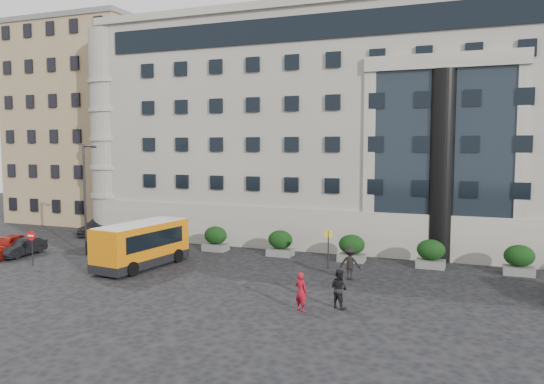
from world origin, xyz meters
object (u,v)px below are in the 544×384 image
Objects in this scene: hedge_d at (431,254)px; parked_car_b at (22,247)px; street_lamp at (85,195)px; parked_car_d at (122,224)px; hedge_b at (280,243)px; parked_car_a at (7,245)px; hedge_a at (216,238)px; pedestrian_a at (301,292)px; pedestrian_c at (350,263)px; red_truck at (175,212)px; hedge_e at (519,260)px; bus_stop_sign at (328,242)px; hedge_c at (352,248)px; no_entry_sign at (32,241)px; minibus at (142,243)px; parked_car_c at (101,226)px; pedestrian_b at (339,288)px.

parked_car_b is at bearing -166.36° from hedge_d.
parked_car_d is at bearing 112.68° from street_lamp.
parked_car_b is (-17.32, -6.73, -0.30)m from hedge_b.
parked_car_a is 1.18× the size of parked_car_b.
hedge_a is 0.98× the size of pedestrian_a.
street_lamp reaches higher than pedestrian_c.
hedge_d is at bearing -26.39° from red_truck.
hedge_b and hedge_e have the same top height.
pedestrian_c is (1.89, -2.08, -0.75)m from bus_stop_sign.
hedge_b is 19.56m from parked_car_a.
hedge_e is at bearing 0.00° from hedge_c.
hedge_b is 12.79m from pedestrian_a.
hedge_c is 23.51m from parked_car_b.
street_lamp is 1.69× the size of red_truck.
pedestrian_c is at bearing -0.23° from street_lamp.
no_entry_sign is (-14.20, -8.84, 0.72)m from hedge_b.
bus_stop_sign is at bearing -38.46° from red_truck.
no_entry_sign is at bearing 15.13° from pedestrian_a.
no_entry_sign is (-1.06, -4.04, -2.72)m from street_lamp.
bus_stop_sign is at bearing 18.08° from no_entry_sign.
hedge_e is 23.73m from minibus.
red_truck is 8.08m from parked_car_c.
minibus is at bearing -48.40° from parked_car_d.
pedestrian_c reaches higher than parked_car_a.
no_entry_sign is (-29.80, -8.84, 0.72)m from hedge_e.
pedestrian_c is at bearing -130.77° from hedge_d.
street_lamp reaches higher than hedge_e.
pedestrian_c reaches higher than hedge_e.
parked_car_d is at bearing 159.46° from hedge_a.
parked_car_a reaches higher than parked_car_d.
parked_car_d is (-3.85, 9.22, -3.62)m from street_lamp.
street_lamp is 19.63m from pedestrian_c.
pedestrian_c reaches higher than pedestrian_a.
parked_car_d is (-2.79, 13.26, -0.90)m from no_entry_sign.
pedestrian_a is at bearing -131.45° from hedge_e.
parked_car_d is at bearing 172.28° from hedge_e.
bus_stop_sign is 23.26m from parked_car_c.
street_lamp is 9.97m from parked_car_c.
bus_stop_sign reaches higher than pedestrian_c.
minibus is at bearing -5.39° from parked_car_a.
hedge_b is at bearing -17.07° from parked_car_c.
hedge_a is 0.94× the size of pedestrian_c.
pedestrian_a is (5.33, -11.63, 0.01)m from hedge_b.
pedestrian_a is at bearing 60.99° from pedestrian_b.
minibus reaches higher than pedestrian_b.
parked_car_d is (-1.93, -6.01, -0.52)m from red_truck.
hedge_b reaches higher than parked_car_c.
no_entry_sign reaches higher than hedge_e.
minibus is at bearing 1.33° from pedestrian_a.
bus_stop_sign is 1.29× the size of pedestrian_c.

